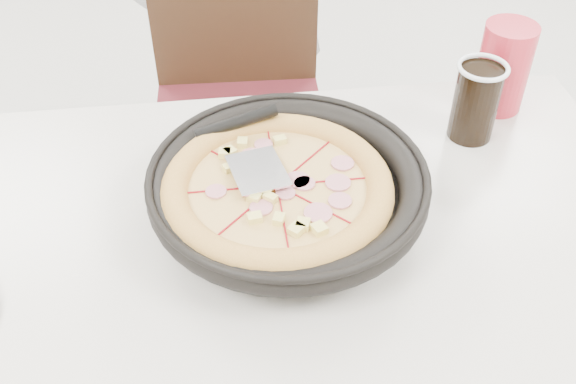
{
  "coord_description": "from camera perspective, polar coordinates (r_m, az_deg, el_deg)",
  "views": [
    {
      "loc": [
        -0.21,
        -1.3,
        1.46
      ],
      "look_at": [
        -0.12,
        -0.57,
        0.8
      ],
      "focal_mm": 42.0,
      "sensor_mm": 36.0,
      "label": 1
    }
  ],
  "objects": [
    {
      "name": "red_cup",
      "position": [
        1.26,
        17.76,
        10.03
      ],
      "size": [
        0.09,
        0.09,
        0.16
      ],
      "primitive_type": "cylinder",
      "rotation": [
        0.0,
        0.0,
        0.04
      ],
      "color": "red",
      "rests_on": "main_table"
    },
    {
      "name": "pizza_server",
      "position": [
        0.96,
        -2.57,
        1.84
      ],
      "size": [
        0.09,
        0.11,
        0.0
      ],
      "primitive_type": "cube",
      "rotation": [
        0.0,
        0.0,
        0.21
      ],
      "color": "silver",
      "rests_on": "pizza"
    },
    {
      "name": "floor",
      "position": [
        1.96,
        1.36,
        -5.96
      ],
      "size": [
        7.0,
        7.0,
        0.0
      ],
      "primitive_type": "plane",
      "color": "beige",
      "rests_on": "ground"
    },
    {
      "name": "pizza",
      "position": [
        0.96,
        -0.89,
        -0.41
      ],
      "size": [
        0.31,
        0.31,
        0.02
      ],
      "primitive_type": "cylinder",
      "rotation": [
        0.0,
        0.0,
        0.04
      ],
      "color": "tan",
      "rests_on": "pizza_pan"
    },
    {
      "name": "cola_glass",
      "position": [
        1.18,
        15.58,
        7.23
      ],
      "size": [
        0.08,
        0.08,
        0.13
      ],
      "primitive_type": "cylinder",
      "rotation": [
        0.0,
        0.0,
        0.04
      ],
      "color": "black",
      "rests_on": "main_table"
    },
    {
      "name": "pizza_pan",
      "position": [
        0.99,
        -0.0,
        -0.34
      ],
      "size": [
        0.37,
        0.37,
        0.01
      ],
      "primitive_type": "cylinder",
      "rotation": [
        0.0,
        0.0,
        0.04
      ],
      "color": "black",
      "rests_on": "trivet"
    },
    {
      "name": "chair_far",
      "position": [
        1.69,
        -4.1,
        6.18
      ],
      "size": [
        0.44,
        0.44,
        0.95
      ],
      "primitive_type": null,
      "rotation": [
        0.0,
        0.0,
        3.1
      ],
      "color": "black",
      "rests_on": "floor"
    },
    {
      "name": "trivet",
      "position": [
        0.98,
        -1.54,
        -3.05
      ],
      "size": [
        0.13,
        0.13,
        0.04
      ],
      "primitive_type": "cylinder",
      "rotation": [
        0.0,
        0.0,
        0.04
      ],
      "color": "black",
      "rests_on": "main_table"
    }
  ]
}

